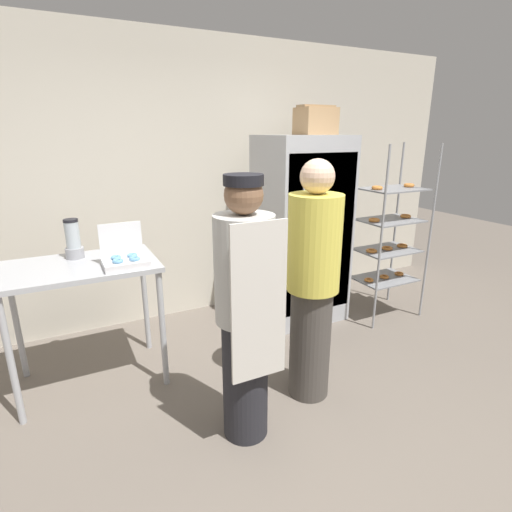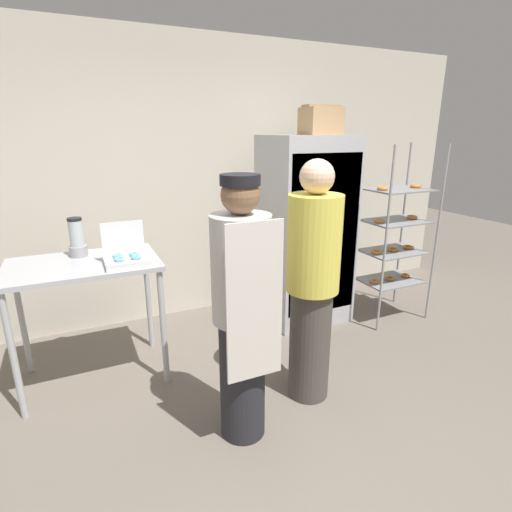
# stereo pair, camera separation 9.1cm
# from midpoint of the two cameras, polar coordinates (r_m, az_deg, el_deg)

# --- Properties ---
(ground_plane) EXTENTS (14.00, 14.00, 0.00)m
(ground_plane) POSITION_cam_midpoint_polar(r_m,az_deg,el_deg) (2.72, 7.50, -25.12)
(ground_plane) COLOR #6B6056
(back_wall) EXTENTS (6.40, 0.12, 2.71)m
(back_wall) POSITION_cam_midpoint_polar(r_m,az_deg,el_deg) (4.10, -10.07, 10.44)
(back_wall) COLOR beige
(back_wall) RESTS_ON ground_plane
(refrigerator) EXTENTS (0.78, 0.71, 1.80)m
(refrigerator) POSITION_cam_midpoint_polar(r_m,az_deg,el_deg) (3.96, 5.78, 3.67)
(refrigerator) COLOR #ADAFB5
(refrigerator) RESTS_ON ground_plane
(baking_rack) EXTENTS (0.66, 0.48, 1.73)m
(baking_rack) POSITION_cam_midpoint_polar(r_m,az_deg,el_deg) (4.17, 17.82, 2.89)
(baking_rack) COLOR #93969B
(baking_rack) RESTS_ON ground_plane
(prep_counter) EXTENTS (1.03, 0.68, 0.94)m
(prep_counter) POSITION_cam_midpoint_polar(r_m,az_deg,el_deg) (3.12, -24.36, -3.18)
(prep_counter) COLOR #ADAFB5
(prep_counter) RESTS_ON ground_plane
(donut_box) EXTENTS (0.29, 0.24, 0.29)m
(donut_box) POSITION_cam_midpoint_polar(r_m,az_deg,el_deg) (2.91, -19.06, -0.49)
(donut_box) COLOR white
(donut_box) RESTS_ON prep_counter
(blender_pitcher) EXTENTS (0.13, 0.13, 0.29)m
(blender_pitcher) POSITION_cam_midpoint_polar(r_m,az_deg,el_deg) (3.22, -25.39, 1.96)
(blender_pitcher) COLOR #99999E
(blender_pitcher) RESTS_ON prep_counter
(cardboard_storage_box) EXTENTS (0.35, 0.27, 0.26)m
(cardboard_storage_box) POSITION_cam_midpoint_polar(r_m,az_deg,el_deg) (3.97, 7.84, 18.61)
(cardboard_storage_box) COLOR tan
(cardboard_storage_box) RESTS_ON refrigerator
(person_baker) EXTENTS (0.34, 0.36, 1.62)m
(person_baker) POSITION_cam_midpoint_polar(r_m,az_deg,el_deg) (2.32, -2.70, -7.82)
(person_baker) COLOR #232328
(person_baker) RESTS_ON ground_plane
(person_customer) EXTENTS (0.35, 0.35, 1.67)m
(person_customer) POSITION_cam_midpoint_polar(r_m,az_deg,el_deg) (2.71, 7.14, -3.87)
(person_customer) COLOR #47423D
(person_customer) RESTS_ON ground_plane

